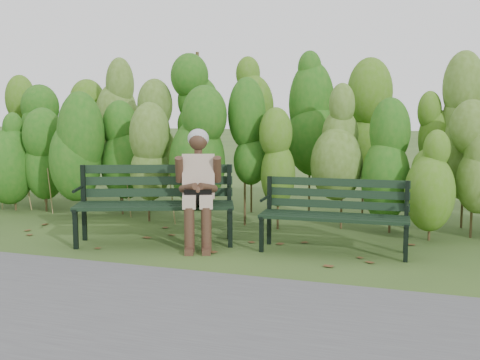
% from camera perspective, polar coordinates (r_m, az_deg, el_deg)
% --- Properties ---
extents(ground, '(80.00, 80.00, 0.00)m').
position_cam_1_polar(ground, '(6.36, -1.00, -7.10)').
color(ground, '#2E451D').
extents(footpath, '(60.00, 2.50, 0.01)m').
position_cam_1_polar(footpath, '(4.43, -10.70, -13.53)').
color(footpath, '#474749').
rests_on(footpath, ground).
extents(hedge_band, '(11.04, 1.67, 2.42)m').
position_cam_1_polar(hedge_band, '(7.95, 3.43, 4.91)').
color(hedge_band, '#47381E').
rests_on(hedge_band, ground).
extents(leaf_litter, '(5.06, 2.29, 0.01)m').
position_cam_1_polar(leaf_litter, '(5.98, 1.31, -7.99)').
color(leaf_litter, brown).
rests_on(leaf_litter, ground).
extents(bench_left, '(1.92, 1.20, 0.91)m').
position_cam_1_polar(bench_left, '(6.71, -8.55, -1.73)').
color(bench_left, black).
rests_on(bench_left, ground).
extents(bench_right, '(1.62, 0.59, 0.80)m').
position_cam_1_polar(bench_right, '(6.30, 9.59, -2.93)').
color(bench_right, black).
rests_on(bench_right, ground).
extents(seated_woman, '(0.62, 0.84, 1.35)m').
position_cam_1_polar(seated_woman, '(6.46, -4.26, -0.05)').
color(seated_woman, '#B9A68D').
rests_on(seated_woman, ground).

